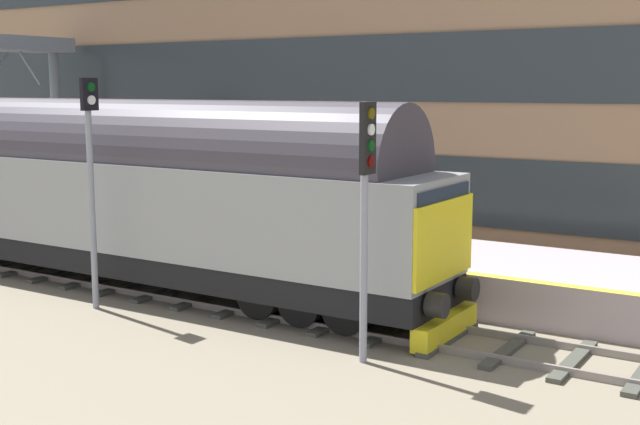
{
  "coord_description": "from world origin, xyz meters",
  "views": [
    {
      "loc": [
        -14.66,
        -9.9,
        4.99
      ],
      "look_at": [
        0.2,
        -0.54,
        2.3
      ],
      "focal_mm": 46.3,
      "sensor_mm": 36.0,
      "label": 1
    }
  ],
  "objects": [
    {
      "name": "signal_post_near",
      "position": [
        -1.97,
        -2.87,
        3.08
      ],
      "size": [
        0.44,
        0.22,
        4.72
      ],
      "color": "gray",
      "rests_on": "ground"
    },
    {
      "name": "signal_post_mid",
      "position": [
        -1.97,
        4.1,
        3.17
      ],
      "size": [
        0.44,
        0.22,
        5.18
      ],
      "color": "gray",
      "rests_on": "ground"
    },
    {
      "name": "track_main",
      "position": [
        0.0,
        0.0,
        0.05
      ],
      "size": [
        2.5,
        60.0,
        0.15
      ],
      "color": "gray",
      "rests_on": "ground"
    },
    {
      "name": "station_platform",
      "position": [
        3.6,
        0.0,
        0.5
      ],
      "size": [
        4.0,
        44.0,
        1.01
      ],
      "color": "#A7969A",
      "rests_on": "ground"
    },
    {
      "name": "diesel_locomotive",
      "position": [
        0.0,
        6.06,
        2.49
      ],
      "size": [
        2.74,
        19.61,
        4.68
      ],
      "color": "black",
      "rests_on": "ground"
    },
    {
      "name": "station_building",
      "position": [
        9.81,
        3.62,
        5.36
      ],
      "size": [
        4.09,
        40.79,
        10.72
      ],
      "color": "#987556",
      "rests_on": "ground"
    },
    {
      "name": "ground_plane",
      "position": [
        0.0,
        0.0,
        0.0
      ],
      "size": [
        140.0,
        140.0,
        0.0
      ],
      "primitive_type": "plane",
      "color": "gray",
      "rests_on": "ground"
    }
  ]
}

